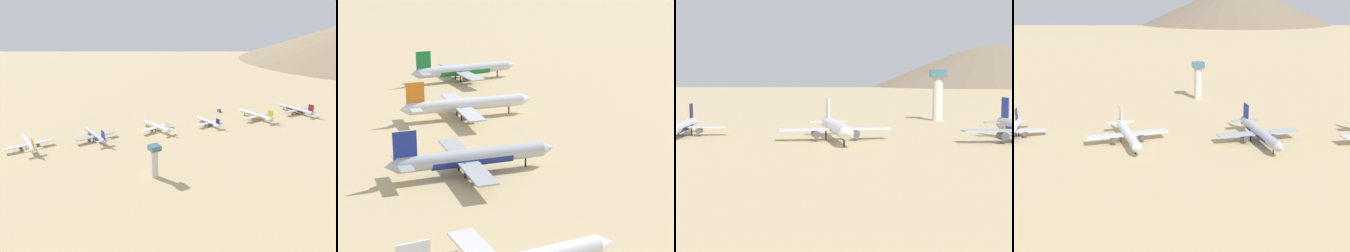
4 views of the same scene
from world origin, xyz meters
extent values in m
cone|color=white|center=(24.77, 2.90, 4.54)|extent=(4.13, 4.59, 4.02)
cylinder|color=#B2B7C1|center=(10.62, 58.02, 4.74)|extent=(40.81, 7.57, 4.28)
cone|color=#B2B7C1|center=(32.65, 59.81, 4.74)|extent=(3.94, 4.48, 4.20)
cone|color=#B2B7C1|center=(-11.18, 56.24, 4.74)|extent=(3.46, 4.10, 3.86)
cube|color=navy|center=(-7.13, 56.57, 9.75)|extent=(6.21, 0.90, 7.89)
cube|color=#A4A8B2|center=(-7.81, 56.51, 5.16)|extent=(4.70, 13.78, 0.41)
cube|color=#A4A8B2|center=(8.94, 57.88, 3.99)|extent=(8.74, 38.67, 0.51)
cylinder|color=#4C4C54|center=(9.29, 64.69, 2.44)|extent=(4.93, 2.97, 2.59)
cylinder|color=#4C4C54|center=(10.39, 51.21, 2.44)|extent=(4.93, 2.97, 2.59)
cylinder|color=black|center=(26.00, 59.27, 2.15)|extent=(0.50, 0.50, 4.31)
cylinder|color=black|center=(7.58, 60.71, 2.15)|extent=(0.50, 0.50, 4.31)
cylinder|color=black|center=(8.05, 54.86, 2.15)|extent=(0.50, 0.50, 4.31)
cylinder|color=navy|center=(10.62, 58.02, 4.41)|extent=(22.60, 6.10, 4.29)
cylinder|color=silver|center=(20.77, 112.58, 4.80)|extent=(41.34, 7.23, 4.34)
cone|color=silver|center=(43.11, 114.16, 4.80)|extent=(3.95, 4.50, 4.26)
cone|color=silver|center=(-1.35, 111.02, 4.80)|extent=(3.47, 4.12, 3.91)
cube|color=orange|center=(2.76, 111.31, 9.88)|extent=(6.30, 0.84, 8.00)
cube|color=silver|center=(2.07, 111.26, 5.23)|extent=(4.61, 13.93, 0.41)
cube|color=silver|center=(19.06, 112.46, 4.04)|extent=(8.43, 39.15, 0.51)
cylinder|color=#4C4C54|center=(19.49, 119.37, 2.47)|extent=(4.97, 2.96, 2.63)
cylinder|color=#4C4C54|center=(20.45, 105.69, 2.47)|extent=(4.97, 2.96, 2.63)
cylinder|color=black|center=(36.36, 113.68, 2.18)|extent=(0.50, 0.50, 4.36)
cylinder|color=black|center=(17.71, 115.35, 2.18)|extent=(0.50, 0.50, 4.36)
cylinder|color=black|center=(18.13, 109.42, 2.18)|extent=(0.50, 0.50, 4.36)
cylinder|color=silver|center=(32.05, 171.39, 4.93)|extent=(42.35, 12.28, 4.46)
cone|color=silver|center=(54.65, 175.68, 4.93)|extent=(4.51, 5.00, 4.37)
cone|color=silver|center=(9.68, 167.13, 4.93)|extent=(3.98, 4.56, 4.01)
cube|color=#197A38|center=(13.83, 167.92, 10.15)|extent=(6.42, 1.61, 8.22)
cube|color=#B6BBC5|center=(13.13, 167.79, 5.38)|extent=(6.32, 14.54, 0.42)
cube|color=#B6BBC5|center=(30.32, 171.06, 4.15)|extent=(13.22, 40.31, 0.53)
cylinder|color=#4C4C54|center=(29.92, 178.15, 2.54)|extent=(5.35, 3.57, 2.70)
cylinder|color=#4C4C54|center=(32.56, 164.31, 2.54)|extent=(5.35, 3.57, 2.70)
cylinder|color=black|center=(47.82, 174.39, 2.24)|extent=(0.52, 0.52, 4.48)
cylinder|color=black|center=(28.59, 173.84, 2.24)|extent=(0.52, 0.52, 4.48)
cylinder|color=black|center=(29.73, 167.84, 2.24)|extent=(0.52, 0.52, 4.48)
cylinder|color=#197A38|center=(32.05, 171.39, 4.60)|extent=(23.67, 8.73, 4.47)
camera|label=1|loc=(-250.36, 136.90, 105.63)|focal=33.52mm
camera|label=2|loc=(-23.20, -100.05, 61.61)|focal=68.58mm
camera|label=3|loc=(187.71, 2.18, 21.31)|focal=61.28mm
camera|label=4|loc=(187.72, -1.32, 63.25)|focal=45.64mm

